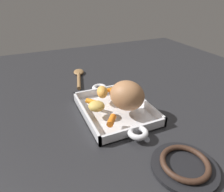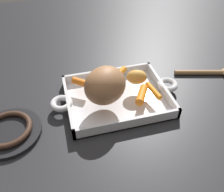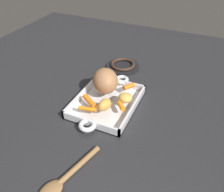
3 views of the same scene
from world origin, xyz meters
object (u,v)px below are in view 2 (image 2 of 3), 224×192
Objects in this scene: stove_burner_rear at (8,131)px; serving_spoon at (219,72)px; pork_roast at (105,85)px; baby_carrot_center_left at (153,91)px; roasting_dish at (117,97)px; baby_carrot_southeast at (142,95)px; potato_golden_large at (137,77)px; baby_carrot_northeast at (80,82)px; baby_carrot_southwest at (121,72)px; potato_golden_small at (107,72)px.

serving_spoon is at bearing 7.31° from stove_burner_rear.
pork_roast reaches higher than baby_carrot_center_left.
roasting_dish is 1.65× the size of serving_spoon.
pork_roast reaches higher than baby_carrot_southeast.
pork_roast is 1.97× the size of potato_golden_large.
potato_golden_large reaches higher than baby_carrot_northeast.
serving_spoon is at bearing -2.86° from baby_carrot_northeast.
potato_golden_large is at bearing 24.04° from pork_roast.
baby_carrot_southwest is 0.77× the size of potato_golden_small.
baby_carrot_northeast is at bearing 155.36° from baby_carrot_center_left.
roasting_dish is 0.09m from baby_carrot_southwest.
baby_carrot_northeast reaches higher than serving_spoon.
potato_golden_small is at bearing 146.56° from potato_golden_large.
pork_roast is 0.13m from baby_carrot_southwest.
baby_carrot_northeast is (-0.19, 0.09, 0.00)m from baby_carrot_center_left.
baby_carrot_northeast is at bearing -167.77° from serving_spoon.
potato_golden_small is (-0.07, 0.12, 0.01)m from baby_carrot_southeast.
baby_carrot_center_left is at bearing -151.02° from serving_spoon.
pork_roast is at bearing -156.73° from serving_spoon.
baby_carrot_center_left reaches higher than serving_spoon.
baby_carrot_southwest is at bearing 65.65° from roasting_dish.
roasting_dish is 8.03× the size of baby_carrot_northeast.
baby_carrot_northeast is 0.79× the size of potato_golden_large.
pork_roast is 0.11m from potato_golden_small.
potato_golden_large is (0.16, -0.03, 0.01)m from baby_carrot_northeast.
pork_roast is (-0.04, -0.02, 0.07)m from roasting_dish.
baby_carrot_northeast is at bearing 27.99° from stove_burner_rear.
baby_carrot_southwest is at bearing 8.13° from baby_carrot_northeast.
serving_spoon is (0.36, 0.03, -0.00)m from roasting_dish.
pork_roast reaches higher than roasting_dish.
baby_carrot_center_left is at bearing -18.42° from roasting_dish.
pork_roast is at bearing 168.96° from baby_carrot_southeast.
baby_carrot_northeast is 0.21× the size of serving_spoon.
baby_carrot_center_left is at bearing -60.56° from potato_golden_large.
pork_roast is 2.74× the size of baby_carrot_southwest.
roasting_dish is 0.08m from potato_golden_small.
potato_golden_small is 0.09m from potato_golden_large.
baby_carrot_southwest is 0.19× the size of serving_spoon.
potato_golden_large is at bearing -162.86° from serving_spoon.
baby_carrot_southwest is 0.59× the size of baby_carrot_southeast.
baby_carrot_southeast reaches higher than serving_spoon.
serving_spoon is at bearing -7.17° from baby_carrot_southwest.
roasting_dish is 0.08m from baby_carrot_southeast.
baby_carrot_northeast reaches higher than stove_burner_rear.
roasting_dish is 0.11m from baby_carrot_center_left.
baby_carrot_northeast is 0.16m from potato_golden_large.
stove_burner_rear is (-0.30, -0.05, 0.00)m from roasting_dish.
baby_carrot_southwest is at bearing 53.46° from pork_roast.
roasting_dish is 0.09m from pork_roast.
serving_spoon is at bearing 5.24° from roasting_dish.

